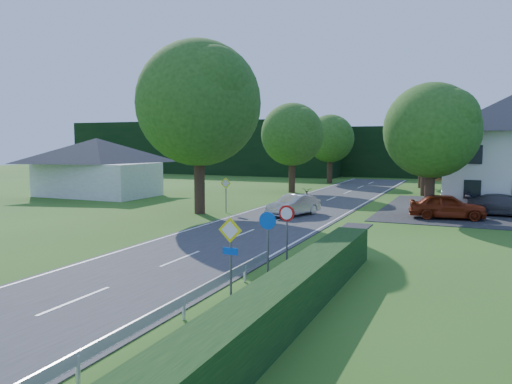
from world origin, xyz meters
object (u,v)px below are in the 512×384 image
at_px(moving_car, 294,205).
at_px(parasol, 444,191).
at_px(streetlight, 426,148).
at_px(parked_car_red, 447,206).
at_px(parked_car_silver_a, 471,196).
at_px(motorcycle, 307,195).
at_px(parked_car_grey, 505,205).

xyz_separation_m(moving_car, parasol, (8.77, 9.66, 0.39)).
bearing_deg(streetlight, parked_car_red, -52.71).
relative_size(streetlight, moving_car, 1.91).
bearing_deg(parked_car_silver_a, parked_car_red, 166.25).
bearing_deg(streetlight, motorcycle, 162.60).
height_order(motorcycle, parasol, parasol).
xyz_separation_m(parked_car_grey, parasol, (-3.94, 4.16, 0.38)).
bearing_deg(parked_car_red, moving_car, 97.88).
bearing_deg(parked_car_red, parasol, -3.76).
height_order(motorcycle, parked_car_silver_a, parked_car_silver_a).
bearing_deg(streetlight, moving_car, -149.02).
relative_size(motorcycle, parked_car_silver_a, 0.49).
xyz_separation_m(parked_car_silver_a, parked_car_grey, (2.06, -4.90, -0.02)).
bearing_deg(parked_car_grey, parked_car_red, 132.96).
bearing_deg(moving_car, streetlight, 49.45).
xyz_separation_m(moving_car, parked_car_grey, (12.71, 5.50, 0.01)).
relative_size(streetlight, parasol, 3.32).
xyz_separation_m(parked_car_red, parked_car_grey, (3.42, 2.85, -0.09)).
bearing_deg(parked_car_red, motorcycle, 57.48).
relative_size(streetlight, parked_car_silver_a, 1.83).
distance_m(moving_car, parked_car_grey, 13.85).
distance_m(parked_car_red, parked_car_silver_a, 7.86).
bearing_deg(parked_car_grey, parasol, 46.64).
height_order(streetlight, parked_car_red, streetlight).
bearing_deg(parasol, parked_car_silver_a, 21.35).
xyz_separation_m(motorcycle, parked_car_red, (10.79, -4.91, 0.22)).
height_order(parked_car_silver_a, parked_car_grey, parked_car_silver_a).
relative_size(moving_car, motorcycle, 1.94).
xyz_separation_m(streetlight, moving_car, (-7.76, -4.66, -3.73)).
relative_size(streetlight, parked_car_grey, 1.66).
height_order(streetlight, parked_car_grey, streetlight).
xyz_separation_m(parked_car_red, parked_car_silver_a, (1.36, 7.74, -0.07)).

